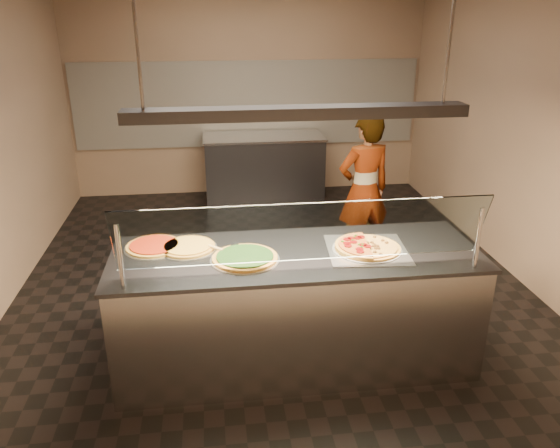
{
  "coord_description": "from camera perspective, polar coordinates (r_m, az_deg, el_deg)",
  "views": [
    {
      "loc": [
        -0.56,
        -4.9,
        2.61
      ],
      "look_at": [
        -0.05,
        -0.97,
        1.02
      ],
      "focal_mm": 35.0,
      "sensor_mm": 36.0,
      "label": 1
    }
  ],
  "objects": [
    {
      "name": "heat_lamp_housing",
      "position": [
        3.69,
        1.89,
        11.56
      ],
      "size": [
        2.3,
        0.18,
        0.08
      ],
      "primitive_type": "cube",
      "color": "#36363B",
      "rests_on": "ceiling"
    },
    {
      "name": "serving_counter",
      "position": [
        4.21,
        1.64,
        -8.73
      ],
      "size": [
        2.7,
        0.94,
        0.93
      ],
      "color": "#B7B7BC",
      "rests_on": "ground"
    },
    {
      "name": "half_pizza_pepperoni",
      "position": [
        4.04,
        7.53,
        -2.34
      ],
      "size": [
        0.28,
        0.5,
        0.05
      ],
      "color": "#9F6D28",
      "rests_on": "perforated_tray"
    },
    {
      "name": "wall_front",
      "position": [
        2.26,
        8.01,
        -7.8
      ],
      "size": [
        5.0,
        0.02,
        3.0
      ],
      "primitive_type": "cube",
      "color": "#957860",
      "rests_on": "ground"
    },
    {
      "name": "pizza_spinach",
      "position": [
        3.89,
        -3.69,
        -3.5
      ],
      "size": [
        0.5,
        0.5,
        0.03
      ],
      "color": "silver",
      "rests_on": "serving_counter"
    },
    {
      "name": "perforated_tray",
      "position": [
        4.08,
        9.08,
        -2.61
      ],
      "size": [
        0.63,
        0.63,
        0.01
      ],
      "color": "silver",
      "rests_on": "serving_counter"
    },
    {
      "name": "prep_table",
      "position": [
        7.78,
        -1.7,
        5.87
      ],
      "size": [
        1.68,
        0.74,
        0.93
      ],
      "color": "#36363B",
      "rests_on": "ground"
    },
    {
      "name": "wall_back",
      "position": [
        8.0,
        -3.36,
        13.86
      ],
      "size": [
        5.0,
        0.02,
        3.0
      ],
      "primitive_type": "cube",
      "color": "#957860",
      "rests_on": "ground"
    },
    {
      "name": "pizza_cheese",
      "position": [
        4.11,
        -9.61,
        -2.33
      ],
      "size": [
        0.43,
        0.43,
        0.03
      ],
      "color": "silver",
      "rests_on": "serving_counter"
    },
    {
      "name": "pizza_spatula",
      "position": [
        4.02,
        -5.89,
        -2.47
      ],
      "size": [
        0.29,
        0.17,
        0.02
      ],
      "color": "#B7B7BC",
      "rests_on": "pizza_spinach"
    },
    {
      "name": "tile_band",
      "position": [
        8.0,
        -3.31,
        12.41
      ],
      "size": [
        4.9,
        0.02,
        1.2
      ],
      "primitive_type": "cube",
      "color": "silver",
      "rests_on": "wall_back"
    },
    {
      "name": "lamp_rod_right",
      "position": [
        3.91,
        17.5,
        19.27
      ],
      "size": [
        0.02,
        0.02,
        1.01
      ],
      "primitive_type": "cylinder",
      "color": "#B7B7BC",
      "rests_on": "ceiling"
    },
    {
      "name": "ground",
      "position": [
        5.58,
        -0.74,
        -6.13
      ],
      "size": [
        5.0,
        6.0,
        0.02
      ],
      "primitive_type": "cube",
      "color": "black",
      "rests_on": "ground"
    },
    {
      "name": "half_pizza_sausage",
      "position": [
        4.11,
        10.62,
        -2.26
      ],
      "size": [
        0.28,
        0.5,
        0.04
      ],
      "color": "#9F6D28",
      "rests_on": "perforated_tray"
    },
    {
      "name": "lamp_rod_left",
      "position": [
        3.61,
        -14.87,
        19.38
      ],
      "size": [
        0.02,
        0.02,
        1.01
      ],
      "primitive_type": "cylinder",
      "color": "#B7B7BC",
      "rests_on": "ceiling"
    },
    {
      "name": "sneeze_guard",
      "position": [
        3.57,
        2.62,
        -0.97
      ],
      "size": [
        2.46,
        0.18,
        0.54
      ],
      "color": "#B7B7BC",
      "rests_on": "serving_counter"
    },
    {
      "name": "wall_right",
      "position": [
        5.88,
        24.6,
        9.04
      ],
      "size": [
        0.02,
        6.0,
        3.0
      ],
      "primitive_type": "cube",
      "color": "#957860",
      "rests_on": "ground"
    },
    {
      "name": "pizza_tomato",
      "position": [
        4.18,
        -13.02,
        -2.22
      ],
      "size": [
        0.44,
        0.44,
        0.03
      ],
      "color": "silver",
      "rests_on": "serving_counter"
    },
    {
      "name": "worker",
      "position": [
        5.78,
        8.76,
        3.5
      ],
      "size": [
        0.67,
        0.52,
        1.62
      ],
      "primitive_type": "imported",
      "rotation": [
        0.0,
        0.0,
        3.38
      ],
      "color": "#393340",
      "rests_on": "ground"
    }
  ]
}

